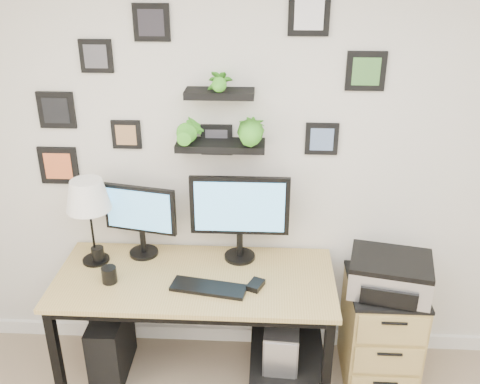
# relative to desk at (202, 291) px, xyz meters

# --- Properties ---
(room) EXTENTS (4.00, 4.00, 4.00)m
(room) POSITION_rel_desk_xyz_m (0.40, 0.32, -0.58)
(room) COLOR tan
(room) RESTS_ON ground
(desk) EXTENTS (1.60, 0.70, 0.75)m
(desk) POSITION_rel_desk_xyz_m (0.00, 0.00, 0.00)
(desk) COLOR tan
(desk) RESTS_ON ground
(monitor_left) EXTENTS (0.44, 0.21, 0.46)m
(monitor_left) POSITION_rel_desk_xyz_m (-0.38, 0.19, 0.39)
(monitor_left) COLOR black
(monitor_left) RESTS_ON desk
(monitor_right) EXTENTS (0.58, 0.19, 0.54)m
(monitor_right) POSITION_rel_desk_xyz_m (0.21, 0.18, 0.44)
(monitor_right) COLOR black
(monitor_right) RESTS_ON desk
(keyboard) EXTENTS (0.43, 0.20, 0.02)m
(keyboard) POSITION_rel_desk_xyz_m (0.06, -0.15, 0.13)
(keyboard) COLOR black
(keyboard) RESTS_ON desk
(mouse) EXTENTS (0.11, 0.13, 0.03)m
(mouse) POSITION_rel_desk_xyz_m (0.32, -0.12, 0.14)
(mouse) COLOR black
(mouse) RESTS_ON desk
(table_lamp) EXTENTS (0.26, 0.26, 0.53)m
(table_lamp) POSITION_rel_desk_xyz_m (-0.65, 0.10, 0.55)
(table_lamp) COLOR black
(table_lamp) RESTS_ON desk
(mug) EXTENTS (0.08, 0.08, 0.09)m
(mug) POSITION_rel_desk_xyz_m (-0.51, -0.11, 0.17)
(mug) COLOR black
(mug) RESTS_ON desk
(pen_cup) EXTENTS (0.07, 0.07, 0.10)m
(pen_cup) POSITION_rel_desk_xyz_m (-0.63, 0.10, 0.17)
(pen_cup) COLOR black
(pen_cup) RESTS_ON desk
(pc_tower_black) EXTENTS (0.20, 0.44, 0.43)m
(pc_tower_black) POSITION_rel_desk_xyz_m (-0.58, -0.01, -0.41)
(pc_tower_black) COLOR black
(pc_tower_black) RESTS_ON ground
(pc_tower_grey) EXTENTS (0.23, 0.47, 0.46)m
(pc_tower_grey) POSITION_rel_desk_xyz_m (0.48, 0.01, -0.40)
(pc_tower_grey) COLOR gray
(pc_tower_grey) RESTS_ON ground
(file_cabinet) EXTENTS (0.43, 0.53, 0.67)m
(file_cabinet) POSITION_rel_desk_xyz_m (1.08, 0.06, -0.29)
(file_cabinet) COLOR tan
(file_cabinet) RESTS_ON ground
(printer) EXTENTS (0.51, 0.44, 0.20)m
(printer) POSITION_rel_desk_xyz_m (1.08, 0.01, 0.15)
(printer) COLOR silver
(printer) RESTS_ON file_cabinet
(wall_decor) EXTENTS (1.99, 0.18, 1.10)m
(wall_decor) POSITION_rel_desk_xyz_m (0.06, 0.26, 1.03)
(wall_decor) COLOR black
(wall_decor) RESTS_ON ground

